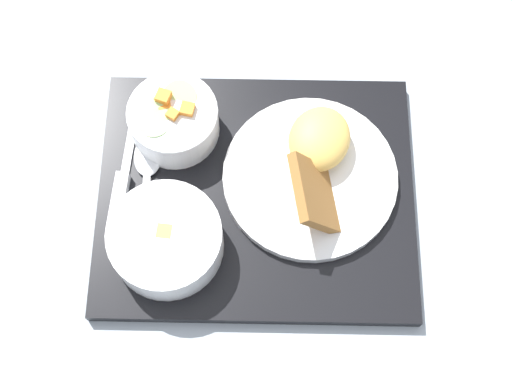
{
  "coord_description": "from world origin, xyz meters",
  "views": [
    {
      "loc": [
        -0.01,
        -0.32,
        0.85
      ],
      "look_at": [
        0.0,
        0.0,
        0.05
      ],
      "focal_mm": 50.0,
      "sensor_mm": 36.0,
      "label": 1
    }
  ],
  "objects_px": {
    "knife": "(121,191)",
    "bowl_salad": "(173,119)",
    "bowl_soup": "(166,239)",
    "spoon": "(147,174)",
    "plate_main": "(313,168)"
  },
  "relations": [
    {
      "from": "knife",
      "to": "bowl_salad",
      "type": "bearing_deg",
      "value": -30.71
    },
    {
      "from": "plate_main",
      "to": "spoon",
      "type": "relative_size",
      "value": 1.28
    },
    {
      "from": "bowl_salad",
      "to": "plate_main",
      "type": "bearing_deg",
      "value": -21.69
    },
    {
      "from": "bowl_soup",
      "to": "plate_main",
      "type": "bearing_deg",
      "value": 26.1
    },
    {
      "from": "plate_main",
      "to": "knife",
      "type": "relative_size",
      "value": 1.28
    },
    {
      "from": "bowl_salad",
      "to": "spoon",
      "type": "distance_m",
      "value": 0.08
    },
    {
      "from": "knife",
      "to": "spoon",
      "type": "xyz_separation_m",
      "value": [
        0.03,
        0.02,
        -0.0
      ]
    },
    {
      "from": "plate_main",
      "to": "spoon",
      "type": "distance_m",
      "value": 0.21
    },
    {
      "from": "spoon",
      "to": "bowl_soup",
      "type": "bearing_deg",
      "value": -162.83
    },
    {
      "from": "bowl_salad",
      "to": "knife",
      "type": "relative_size",
      "value": 0.67
    },
    {
      "from": "plate_main",
      "to": "spoon",
      "type": "xyz_separation_m",
      "value": [
        -0.21,
        0.01,
        -0.01
      ]
    },
    {
      "from": "spoon",
      "to": "knife",
      "type": "bearing_deg",
      "value": 126.21
    },
    {
      "from": "bowl_salad",
      "to": "knife",
      "type": "height_order",
      "value": "bowl_salad"
    },
    {
      "from": "bowl_salad",
      "to": "plate_main",
      "type": "distance_m",
      "value": 0.19
    },
    {
      "from": "bowl_soup",
      "to": "spoon",
      "type": "relative_size",
      "value": 0.79
    }
  ]
}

